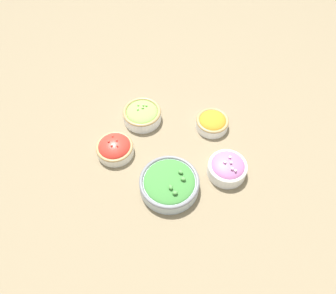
{
  "coord_description": "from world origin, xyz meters",
  "views": [
    {
      "loc": [
        0.21,
        -0.58,
        0.92
      ],
      "look_at": [
        0.0,
        0.0,
        0.03
      ],
      "focal_mm": 35.0,
      "sensor_mm": 36.0,
      "label": 1
    }
  ],
  "objects_px": {
    "bowl_red_onion": "(227,167)",
    "bowl_cherry_tomatoes": "(115,148)",
    "bowl_lettuce": "(142,114)",
    "bowl_carrots": "(212,122)",
    "bowl_broccoli": "(169,183)"
  },
  "relations": [
    {
      "from": "bowl_lettuce",
      "to": "bowl_cherry_tomatoes",
      "type": "relative_size",
      "value": 1.1
    },
    {
      "from": "bowl_red_onion",
      "to": "bowl_cherry_tomatoes",
      "type": "height_order",
      "value": "bowl_red_onion"
    },
    {
      "from": "bowl_red_onion",
      "to": "bowl_lettuce",
      "type": "relative_size",
      "value": 0.92
    },
    {
      "from": "bowl_cherry_tomatoes",
      "to": "bowl_carrots",
      "type": "bearing_deg",
      "value": 38.44
    },
    {
      "from": "bowl_red_onion",
      "to": "bowl_carrots",
      "type": "distance_m",
      "value": 0.19
    },
    {
      "from": "bowl_lettuce",
      "to": "bowl_carrots",
      "type": "distance_m",
      "value": 0.25
    },
    {
      "from": "bowl_carrots",
      "to": "bowl_red_onion",
      "type": "bearing_deg",
      "value": -60.46
    },
    {
      "from": "bowl_broccoli",
      "to": "bowl_carrots",
      "type": "distance_m",
      "value": 0.29
    },
    {
      "from": "bowl_broccoli",
      "to": "bowl_lettuce",
      "type": "distance_m",
      "value": 0.3
    },
    {
      "from": "bowl_red_onion",
      "to": "bowl_carrots",
      "type": "height_order",
      "value": "bowl_red_onion"
    },
    {
      "from": "bowl_red_onion",
      "to": "bowl_carrots",
      "type": "relative_size",
      "value": 1.09
    },
    {
      "from": "bowl_broccoli",
      "to": "bowl_cherry_tomatoes",
      "type": "height_order",
      "value": "bowl_cherry_tomatoes"
    },
    {
      "from": "bowl_lettuce",
      "to": "bowl_carrots",
      "type": "relative_size",
      "value": 1.18
    },
    {
      "from": "bowl_red_onion",
      "to": "bowl_broccoli",
      "type": "bearing_deg",
      "value": -143.53
    },
    {
      "from": "bowl_lettuce",
      "to": "bowl_cherry_tomatoes",
      "type": "xyz_separation_m",
      "value": [
        -0.03,
        -0.17,
        -0.0
      ]
    }
  ]
}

